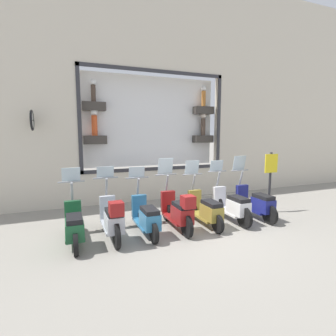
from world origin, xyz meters
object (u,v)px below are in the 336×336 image
scooter_teal_4 (146,217)px  shop_sign_post (270,180)px  scooter_green_6 (74,226)px  scooter_olive_2 (206,210)px  scooter_navy_0 (256,203)px  scooter_silver_5 (112,219)px  scooter_red_3 (178,211)px  scooter_white_1 (232,206)px

scooter_teal_4 → shop_sign_post: 3.98m
scooter_green_6 → shop_sign_post: 5.57m
scooter_olive_2 → scooter_green_6: 3.21m
scooter_navy_0 → scooter_silver_5: bearing=90.8°
scooter_silver_5 → shop_sign_post: shop_sign_post is taller
scooter_navy_0 → scooter_teal_4: scooter_navy_0 is taller
scooter_navy_0 → scooter_silver_5: 4.02m
scooter_olive_2 → scooter_red_3: bearing=93.6°
scooter_white_1 → scooter_olive_2: 0.80m
scooter_navy_0 → scooter_green_6: scooter_navy_0 is taller
scooter_white_1 → scooter_teal_4: size_ratio=1.01×
scooter_teal_4 → scooter_silver_5: scooter_silver_5 is taller
shop_sign_post → scooter_teal_4: bearing=93.9°
scooter_silver_5 → scooter_navy_0: bearing=-89.2°
scooter_navy_0 → scooter_green_6: 4.82m
scooter_red_3 → scooter_green_6: bearing=88.8°
scooter_olive_2 → shop_sign_post: shop_sign_post is taller
scooter_green_6 → shop_sign_post: size_ratio=0.98×
scooter_teal_4 → scooter_white_1: bearing=-89.8°
scooter_red_3 → scooter_teal_4: scooter_red_3 is taller
scooter_navy_0 → scooter_olive_2: size_ratio=1.01×
scooter_olive_2 → scooter_white_1: bearing=-89.6°
scooter_white_1 → scooter_olive_2: bearing=90.4°
scooter_white_1 → shop_sign_post: bearing=-80.2°
scooter_navy_0 → scooter_teal_4: bearing=90.2°
scooter_green_6 → scooter_silver_5: bearing=-93.6°
scooter_white_1 → scooter_teal_4: scooter_white_1 is taller
scooter_white_1 → scooter_silver_5: (-0.06, 3.21, 0.04)m
scooter_navy_0 → scooter_white_1: (-0.00, 0.80, 0.00)m
scooter_silver_5 → scooter_teal_4: bearing=-86.5°
scooter_teal_4 → scooter_red_3: bearing=-93.4°
scooter_silver_5 → scooter_green_6: bearing=86.4°
scooter_olive_2 → scooter_silver_5: (-0.05, 2.41, 0.07)m
scooter_white_1 → scooter_silver_5: 3.21m
scooter_white_1 → scooter_silver_5: scooter_white_1 is taller
scooter_white_1 → scooter_green_6: bearing=90.1°
shop_sign_post → scooter_green_6: bearing=92.8°
scooter_navy_0 → scooter_green_6: bearing=90.1°
scooter_white_1 → scooter_red_3: 1.61m
scooter_white_1 → scooter_green_6: 4.02m
scooter_red_3 → shop_sign_post: shop_sign_post is taller
scooter_navy_0 → scooter_white_1: bearing=90.1°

